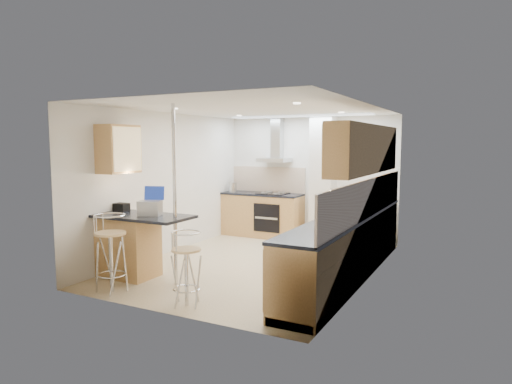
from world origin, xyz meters
The scene contains 16 objects.
ground centered at (0.00, 0.00, 0.00)m, with size 4.80×4.80×0.00m, color tan.
room_shell centered at (0.32, 0.38, 1.54)m, with size 3.64×4.84×2.51m.
right_counter centered at (1.50, 0.00, 0.46)m, with size 0.63×4.40×0.92m.
back_counter centered at (-0.95, 2.10, 0.46)m, with size 1.70×0.63×0.92m.
peninsula centered at (-1.12, -1.45, 0.48)m, with size 1.47×0.72×0.94m.
microwave centered at (1.54, 0.69, 1.08)m, with size 0.58×0.39×0.32m, color silver.
laptop centered at (-0.99, -1.43, 1.05)m, with size 0.31×0.23×0.21m, color #A6AAAE.
bag centered at (-1.67, -1.28, 1.00)m, with size 0.22×0.16×0.12m, color black.
bar_stool_near centered at (-1.10, -2.10, 0.53)m, with size 0.43×0.43×1.05m, color tan, non-canonical shape.
bar_stool_end centered at (0.10, -2.07, 0.46)m, with size 0.38×0.38×0.92m, color tan, non-canonical shape.
jar_a centered at (1.63, 0.36, 1.01)m, with size 0.12×0.12×0.18m, color beige.
jar_b centered at (1.52, 0.44, 0.99)m, with size 0.11×0.11×0.14m, color beige.
jar_c centered at (1.69, 0.00, 1.02)m, with size 0.14×0.14×0.20m, color beige.
jar_d centered at (1.50, -1.15, 0.99)m, with size 0.10×0.10×0.13m, color silver.
bread_bin centered at (1.58, -1.20, 1.01)m, with size 0.28×0.35×0.19m, color beige.
kettle centered at (-1.61, 2.00, 1.02)m, with size 0.16×0.16×0.21m, color #B7BABC.
Camera 1 is at (3.31, -6.46, 1.97)m, focal length 32.00 mm.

